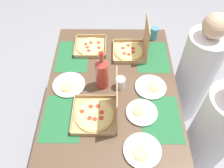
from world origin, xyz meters
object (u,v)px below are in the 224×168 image
plate_middle (142,151)px  diner_right_seat (211,135)px  pizza_box_corner_right (133,49)px  plate_far_left (69,85)px  plate_near_left (151,87)px  pizza_box_corner_left (90,47)px  diner_left_seat (194,76)px  soda_bottle (102,73)px  plate_far_right (141,112)px  pizza_box_center (99,112)px  cup_dark (154,33)px  cup_red (120,83)px

plate_middle → diner_right_seat: bearing=112.3°
pizza_box_corner_right → plate_far_left: bearing=-53.6°
plate_near_left → diner_right_seat: 0.57m
pizza_box_corner_right → pizza_box_corner_left: 0.36m
diner_right_seat → diner_left_seat: bearing=180.0°
plate_far_left → diner_left_seat: 1.13m
pizza_box_corner_right → soda_bottle: 0.43m
plate_near_left → diner_right_seat: bearing=60.4°
pizza_box_corner_left → plate_far_left: 0.44m
plate_near_left → plate_far_right: size_ratio=1.07×
pizza_box_center → soda_bottle: pizza_box_center is taller
cup_dark → diner_left_seat: (0.23, 0.38, -0.29)m
plate_far_left → plate_far_right: 0.56m
plate_middle → diner_left_seat: (-0.81, 0.55, -0.25)m
soda_bottle → diner_left_seat: (-0.30, 0.81, -0.37)m
soda_bottle → cup_red: soda_bottle is taller
pizza_box_corner_left → diner_right_seat: 1.17m
soda_bottle → plate_near_left: bearing=86.0°
plate_middle → cup_dark: (-1.04, 0.17, 0.05)m
pizza_box_corner_right → pizza_box_center: (0.61, -0.25, 0.00)m
plate_far_right → plate_middle: (0.27, -0.01, 0.00)m
soda_bottle → plate_middle: bearing=26.5°
pizza_box_corner_left → plate_far_right: (0.64, 0.38, -0.00)m
cup_dark → plate_middle: bearing=-9.5°
plate_middle → pizza_box_center: bearing=-132.7°
soda_bottle → diner_right_seat: bearing=70.7°
plate_near_left → plate_far_left: size_ratio=0.96×
plate_far_right → cup_dark: bearing=168.3°
plate_far_left → diner_right_seat: (0.27, 1.05, -0.24)m
pizza_box_corner_left → cup_red: cup_red is taller
plate_far_right → diner_left_seat: 0.80m
plate_near_left → diner_right_seat: size_ratio=0.19×
diner_left_seat → diner_right_seat: diner_right_seat is taller
cup_red → diner_left_seat: 0.80m
pizza_box_corner_left → soda_bottle: (0.40, 0.12, 0.12)m
pizza_box_corner_right → cup_red: pizza_box_corner_right is taller
pizza_box_center → diner_left_seat: bearing=124.6°
plate_middle → soda_bottle: bearing=-153.5°
pizza_box_corner_right → diner_left_seat: (0.05, 0.57, -0.28)m
cup_red → cup_dark: size_ratio=0.82×
plate_far_left → plate_middle: same height
plate_far_right → diner_right_seat: bearing=85.6°
pizza_box_center → pizza_box_corner_left: bearing=-171.0°
cup_red → diner_right_seat: size_ratio=0.08×
pizza_box_corner_right → diner_right_seat: size_ratio=0.25×
pizza_box_center → soda_bottle: (-0.26, 0.01, 0.08)m
pizza_box_corner_left → plate_far_right: size_ratio=1.25×
pizza_box_corner_right → pizza_box_corner_left: size_ratio=1.14×
pizza_box_corner_right → plate_near_left: size_ratio=1.32×
plate_middle → pizza_box_corner_right: bearing=-178.8°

